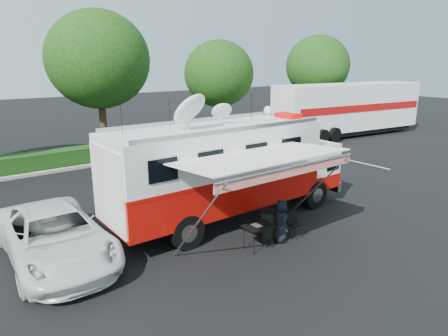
# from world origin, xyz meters

# --- Properties ---
(ground_plane) EXTENTS (120.00, 120.00, 0.00)m
(ground_plane) POSITION_xyz_m (0.00, 0.00, 0.00)
(ground_plane) COLOR black
(ground_plane) RESTS_ON ground
(back_border) EXTENTS (60.00, 6.14, 8.87)m
(back_border) POSITION_xyz_m (1.14, 12.90, 5.00)
(back_border) COLOR #9E998E
(back_border) RESTS_ON ground_plane
(stall_lines) EXTENTS (24.12, 5.50, 0.01)m
(stall_lines) POSITION_xyz_m (-0.50, 3.00, 0.00)
(stall_lines) COLOR silver
(stall_lines) RESTS_ON ground_plane
(command_truck) EXTENTS (9.75, 2.68, 4.68)m
(command_truck) POSITION_xyz_m (-0.08, -0.00, 2.00)
(command_truck) COLOR black
(command_truck) RESTS_ON ground_plane
(awning) EXTENTS (5.32, 2.74, 3.21)m
(awning) POSITION_xyz_m (-0.96, -2.78, 3.02)
(awning) COLOR white
(awning) RESTS_ON ground_plane
(white_suv) EXTENTS (2.74, 5.80, 1.60)m
(white_suv) POSITION_xyz_m (-6.34, 0.55, 0.00)
(white_suv) COLOR silver
(white_suv) RESTS_ON ground_plane
(person) EXTENTS (0.72, 0.85, 1.47)m
(person) POSITION_xyz_m (0.03, -2.61, 0.00)
(person) COLOR black
(person) RESTS_ON ground_plane
(folding_table) EXTENTS (1.00, 0.74, 0.81)m
(folding_table) POSITION_xyz_m (-0.93, -2.55, 0.76)
(folding_table) COLOR black
(folding_table) RESTS_ON ground_plane
(folding_chair) EXTENTS (0.44, 0.46, 0.85)m
(folding_chair) POSITION_xyz_m (0.70, -2.59, 0.50)
(folding_chair) COLOR black
(folding_chair) RESTS_ON ground_plane
(trash_bin) EXTENTS (0.65, 0.65, 0.96)m
(trash_bin) POSITION_xyz_m (-0.00, -2.09, 0.48)
(trash_bin) COLOR black
(trash_bin) RESTS_ON ground_plane
(semi_trailer) EXTENTS (13.68, 4.50, 4.14)m
(semi_trailer) POSITION_xyz_m (18.38, 8.23, 2.18)
(semi_trailer) COLOR white
(semi_trailer) RESTS_ON ground_plane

